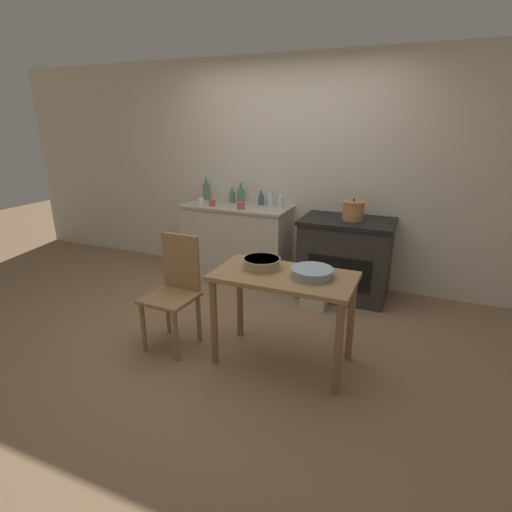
% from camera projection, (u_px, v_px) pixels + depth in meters
% --- Properties ---
extents(ground_plane, '(14.00, 14.00, 0.00)m').
position_uv_depth(ground_plane, '(234.00, 332.00, 3.69)').
color(ground_plane, '#896B4C').
extents(wall_back, '(8.00, 0.07, 2.55)m').
position_uv_depth(wall_back, '(292.00, 172.00, 4.66)').
color(wall_back, beige).
rests_on(wall_back, ground_plane).
extents(counter_cabinet, '(1.29, 0.57, 0.89)m').
position_uv_depth(counter_cabinet, '(237.00, 241.00, 4.87)').
color(counter_cabinet, beige).
rests_on(counter_cabinet, ground_plane).
extents(stove, '(0.97, 0.66, 0.86)m').
position_uv_depth(stove, '(345.00, 258.00, 4.35)').
color(stove, '#2D2B28').
rests_on(stove, ground_plane).
extents(work_table, '(1.07, 0.57, 0.75)m').
position_uv_depth(work_table, '(284.00, 290.00, 3.05)').
color(work_table, '#997047').
rests_on(work_table, ground_plane).
extents(chair, '(0.42, 0.42, 0.96)m').
position_uv_depth(chair, '(175.00, 289.00, 3.36)').
color(chair, '#997047').
rests_on(chair, ground_plane).
extents(flour_sack, '(0.25, 0.18, 0.33)m').
position_uv_depth(flour_sack, '(314.00, 293.00, 4.12)').
color(flour_sack, beige).
rests_on(flour_sack, ground_plane).
extents(stock_pot, '(0.23, 0.23, 0.22)m').
position_uv_depth(stock_pot, '(353.00, 211.00, 4.15)').
color(stock_pot, '#B77A47').
rests_on(stock_pot, stove).
extents(mixing_bowl_large, '(0.32, 0.32, 0.07)m').
position_uv_depth(mixing_bowl_large, '(312.00, 272.00, 2.95)').
color(mixing_bowl_large, '#93A8B2').
rests_on(mixing_bowl_large, work_table).
extents(mixing_bowl_small, '(0.30, 0.30, 0.08)m').
position_uv_depth(mixing_bowl_small, '(262.00, 262.00, 3.13)').
color(mixing_bowl_small, tan).
rests_on(mixing_bowl_small, work_table).
extents(bottle_far_left, '(0.08, 0.08, 0.27)m').
position_uv_depth(bottle_far_left, '(206.00, 191.00, 5.06)').
color(bottle_far_left, '#517F5B').
rests_on(bottle_far_left, counter_cabinet).
extents(bottle_left, '(0.07, 0.07, 0.18)m').
position_uv_depth(bottle_left, '(232.00, 197.00, 4.88)').
color(bottle_left, '#517F5B').
rests_on(bottle_left, counter_cabinet).
extents(bottle_mid_left, '(0.07, 0.07, 0.17)m').
position_uv_depth(bottle_mid_left, '(261.00, 199.00, 4.75)').
color(bottle_mid_left, '#3D5675').
rests_on(bottle_mid_left, counter_cabinet).
extents(bottle_center_left, '(0.06, 0.06, 0.23)m').
position_uv_depth(bottle_center_left, '(270.00, 198.00, 4.68)').
color(bottle_center_left, silver).
rests_on(bottle_center_left, counter_cabinet).
extents(bottle_center, '(0.08, 0.08, 0.24)m').
position_uv_depth(bottle_center, '(241.00, 196.00, 4.82)').
color(bottle_center, '#517F5B').
rests_on(bottle_center, counter_cabinet).
extents(bottle_center_right, '(0.06, 0.06, 0.19)m').
position_uv_depth(bottle_center_right, '(281.00, 201.00, 4.59)').
color(bottle_center_right, silver).
rests_on(bottle_center_right, counter_cabinet).
extents(cup_mid_right, '(0.07, 0.07, 0.08)m').
position_uv_depth(cup_mid_right, '(212.00, 203.00, 4.69)').
color(cup_mid_right, '#B74C42').
rests_on(cup_mid_right, counter_cabinet).
extents(cup_right, '(0.07, 0.07, 0.09)m').
position_uv_depth(cup_right, '(201.00, 202.00, 4.69)').
color(cup_right, silver).
rests_on(cup_right, counter_cabinet).
extents(cup_far_right, '(0.09, 0.09, 0.08)m').
position_uv_depth(cup_far_right, '(241.00, 206.00, 4.54)').
color(cup_far_right, '#B74C42').
rests_on(cup_far_right, counter_cabinet).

